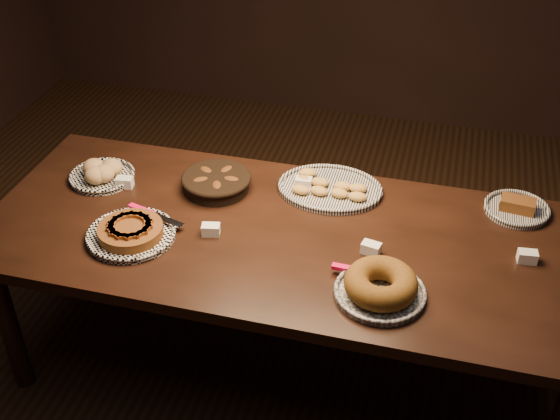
% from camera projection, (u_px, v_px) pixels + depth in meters
% --- Properties ---
extents(ground, '(5.00, 5.00, 0.00)m').
position_uv_depth(ground, '(284.00, 365.00, 3.17)').
color(ground, black).
rests_on(ground, ground).
extents(buffet_table, '(2.40, 1.00, 0.75)m').
position_uv_depth(buffet_table, '(285.00, 248.00, 2.78)').
color(buffet_table, black).
rests_on(buffet_table, ground).
extents(apple_tart_plate, '(0.36, 0.35, 0.07)m').
position_uv_depth(apple_tart_plate, '(131.00, 232.00, 2.70)').
color(apple_tart_plate, white).
rests_on(apple_tart_plate, buffet_table).
extents(madeleine_platter, '(0.44, 0.36, 0.05)m').
position_uv_depth(madeleine_platter, '(329.00, 188.00, 2.96)').
color(madeleine_platter, black).
rests_on(madeleine_platter, buffet_table).
extents(bundt_cake_plate, '(0.35, 0.32, 0.10)m').
position_uv_depth(bundt_cake_plate, '(380.00, 286.00, 2.42)').
color(bundt_cake_plate, black).
rests_on(bundt_cake_plate, buffet_table).
extents(croissant_basket, '(0.30, 0.30, 0.07)m').
position_uv_depth(croissant_basket, '(216.00, 181.00, 2.96)').
color(croissant_basket, black).
rests_on(croissant_basket, buffet_table).
extents(bread_roll_plate, '(0.28, 0.28, 0.09)m').
position_uv_depth(bread_roll_plate, '(102.00, 173.00, 3.03)').
color(bread_roll_plate, white).
rests_on(bread_roll_plate, buffet_table).
extents(loaf_plate, '(0.26, 0.26, 0.06)m').
position_uv_depth(loaf_plate, '(517.00, 208.00, 2.84)').
color(loaf_plate, black).
rests_on(loaf_plate, buffet_table).
extents(tent_cards, '(1.73, 0.47, 0.04)m').
position_uv_depth(tent_cards, '(301.00, 218.00, 2.78)').
color(tent_cards, white).
rests_on(tent_cards, buffet_table).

